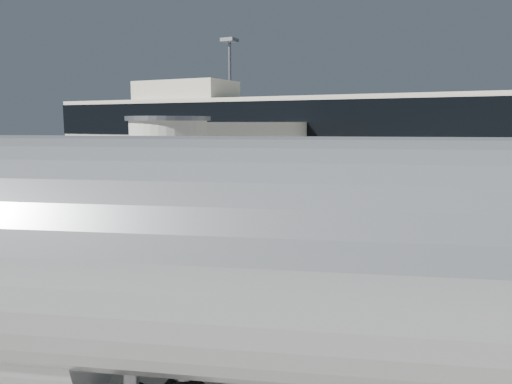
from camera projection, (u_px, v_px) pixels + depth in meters
ground at (163, 252)px, 21.98m from camera, size 140.00×140.00×0.00m
lane_markings at (248, 216)px, 30.52m from camera, size 40.00×30.00×0.02m
terminal at (350, 139)px, 48.01m from camera, size 64.00×12.11×15.20m
jet_bridge at (225, 143)px, 33.99m from camera, size 5.70×20.40×6.03m
baggage_tug at (307, 222)px, 25.61m from camera, size 2.65×1.71×1.71m
suitcase_cart at (391, 230)px, 23.99m from camera, size 4.10×2.04×1.58m
box_cart_near at (101, 255)px, 19.51m from camera, size 3.50×2.03×1.34m
box_cart_far at (113, 220)px, 26.12m from camera, size 4.01×2.81×1.57m
ground_worker at (196, 245)px, 19.96m from camera, size 0.60×0.40×1.65m
minivan at (486, 204)px, 28.54m from camera, size 2.95×4.80×1.70m
belt_loader at (201, 172)px, 49.16m from camera, size 4.52×2.29×2.09m
aircraft at (490, 272)px, 8.45m from camera, size 21.84×9.87×5.62m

